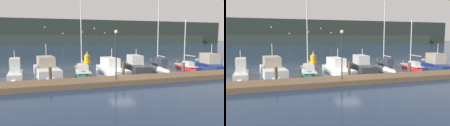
% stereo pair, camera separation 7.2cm
% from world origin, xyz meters
% --- Properties ---
extents(ground_plane, '(400.00, 400.00, 0.00)m').
position_xyz_m(ground_plane, '(0.00, 0.00, 0.00)').
color(ground_plane, '#192D4C').
extents(dock, '(36.85, 2.80, 0.45)m').
position_xyz_m(dock, '(0.00, -1.91, 0.23)').
color(dock, brown).
rests_on(dock, ground).
extents(mooring_pile_1, '(0.28, 0.28, 1.49)m').
position_xyz_m(mooring_pile_1, '(-7.08, -0.26, 0.75)').
color(mooring_pile_1, '#4C3D2D').
rests_on(mooring_pile_1, ground).
extents(mooring_pile_2, '(0.28, 0.28, 1.74)m').
position_xyz_m(mooring_pile_2, '(0.00, -0.26, 0.87)').
color(mooring_pile_2, '#4C3D2D').
rests_on(mooring_pile_2, ground).
extents(mooring_pile_3, '(0.28, 0.28, 1.40)m').
position_xyz_m(mooring_pile_3, '(7.08, -0.26, 0.70)').
color(mooring_pile_3, '#4C3D2D').
rests_on(mooring_pile_3, ground).
extents(motorboat_berth_2, '(1.70, 4.68, 3.40)m').
position_xyz_m(motorboat_berth_2, '(-10.43, 3.63, 0.36)').
color(motorboat_berth_2, white).
rests_on(motorboat_berth_2, ground).
extents(motorboat_berth_3, '(3.28, 7.30, 4.17)m').
position_xyz_m(motorboat_berth_3, '(-7.31, 4.59, 0.33)').
color(motorboat_berth_3, white).
rests_on(motorboat_berth_3, ground).
extents(sailboat_berth_4, '(2.70, 8.04, 9.55)m').
position_xyz_m(sailboat_berth_4, '(-3.34, 4.54, 0.11)').
color(sailboat_berth_4, '#195647').
rests_on(sailboat_berth_4, ground).
extents(motorboat_berth_5, '(2.46, 7.32, 3.37)m').
position_xyz_m(motorboat_berth_5, '(-0.07, 3.37, 0.34)').
color(motorboat_berth_5, white).
rests_on(motorboat_berth_5, ground).
extents(motorboat_berth_6, '(2.85, 6.90, 3.20)m').
position_xyz_m(motorboat_berth_6, '(3.47, 4.43, 0.39)').
color(motorboat_berth_6, '#2D3338').
rests_on(motorboat_berth_6, ground).
extents(sailboat_berth_7, '(2.19, 6.55, 9.45)m').
position_xyz_m(sailboat_berth_7, '(6.97, 4.81, 0.20)').
color(sailboat_berth_7, white).
rests_on(sailboat_berth_7, ground).
extents(sailboat_berth_8, '(1.90, 5.29, 7.20)m').
position_xyz_m(sailboat_berth_8, '(10.33, 3.74, 0.11)').
color(sailboat_berth_8, red).
rests_on(sailboat_berth_8, ground).
extents(motorboat_berth_9, '(3.39, 6.62, 3.96)m').
position_xyz_m(motorboat_berth_9, '(14.03, 3.31, 0.32)').
color(motorboat_berth_9, navy).
rests_on(motorboat_berth_9, ground).
extents(channel_buoy, '(1.42, 1.42, 1.89)m').
position_xyz_m(channel_buoy, '(-0.79, 14.34, 0.70)').
color(channel_buoy, gold).
rests_on(channel_buoy, ground).
extents(dock_lamppost, '(0.32, 0.32, 4.37)m').
position_xyz_m(dock_lamppost, '(-1.41, -2.15, 3.35)').
color(dock_lamppost, '#2D2D33').
rests_on(dock_lamppost, dock).
extents(hillside_backdrop, '(240.00, 23.00, 15.12)m').
position_xyz_m(hillside_backdrop, '(3.42, 120.69, 6.98)').
color(hillside_backdrop, '#28332D').
rests_on(hillside_backdrop, ground).
extents(rowboat_adrift, '(3.44, 1.82, 0.56)m').
position_xyz_m(rowboat_adrift, '(21.05, 13.09, 0.00)').
color(rowboat_adrift, gray).
rests_on(rowboat_adrift, ground).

